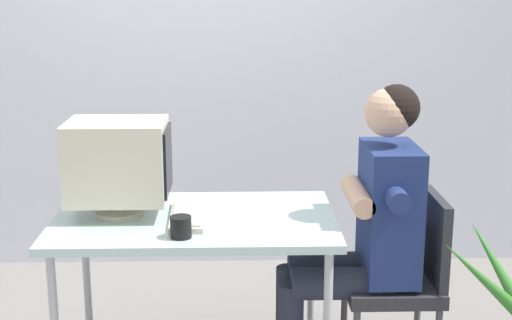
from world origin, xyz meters
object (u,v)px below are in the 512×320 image
object	(u,v)px
desk	(195,229)
crt_monitor	(118,162)
office_chair	(405,274)
keyboard	(187,215)
person_seated	(365,223)
desk_mug	(181,227)

from	to	relation	value
desk	crt_monitor	xyz separation A→B (m)	(-0.32, 0.04, 0.29)
crt_monitor	office_chair	bearing A→B (deg)	-3.28
crt_monitor	keyboard	bearing A→B (deg)	-12.88
office_chair	person_seated	size ratio (longest dim) A/B	0.63
desk	crt_monitor	distance (m)	0.44
desk_mug	person_seated	bearing A→B (deg)	16.33
office_chair	desk_mug	bearing A→B (deg)	-166.67
desk	keyboard	bearing A→B (deg)	-137.53
crt_monitor	person_seated	world-z (taller)	person_seated
office_chair	desk_mug	distance (m)	1.03
crt_monitor	desk_mug	world-z (taller)	crt_monitor
desk	desk_mug	xyz separation A→B (m)	(-0.04, -0.26, 0.10)
person_seated	desk	bearing A→B (deg)	177.68
desk	keyboard	world-z (taller)	keyboard
desk	desk_mug	distance (m)	0.28
keyboard	desk_mug	bearing A→B (deg)	-92.50
crt_monitor	desk_mug	xyz separation A→B (m)	(0.28, -0.30, -0.19)
desk	crt_monitor	bearing A→B (deg)	172.71
crt_monitor	keyboard	xyz separation A→B (m)	(0.29, -0.07, -0.22)
desk_mug	keyboard	bearing A→B (deg)	87.50
office_chair	desk_mug	world-z (taller)	office_chair
desk	keyboard	xyz separation A→B (m)	(-0.03, -0.03, 0.07)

